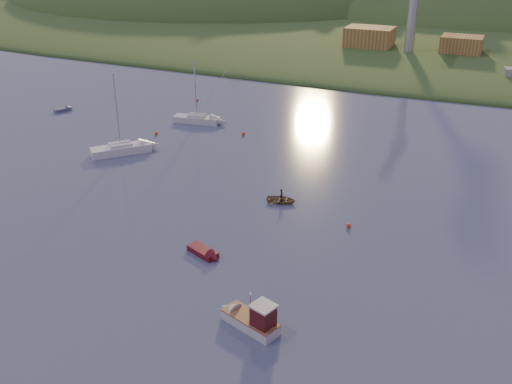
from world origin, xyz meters
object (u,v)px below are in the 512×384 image
at_px(sailboat_far, 197,119).
at_px(grey_dinghy, 66,109).
at_px(fishing_boat, 247,317).
at_px(red_tender, 208,254).
at_px(canoe, 281,200).
at_px(sailboat_near, 121,148).

bearing_deg(sailboat_far, grey_dinghy, 177.69).
xyz_separation_m(fishing_boat, grey_dinghy, (-53.03, 40.70, -0.56)).
distance_m(fishing_boat, red_tender, 11.05).
height_order(canoe, red_tender, red_tender).
bearing_deg(sailboat_near, fishing_boat, -88.74).
distance_m(sailboat_far, red_tender, 41.73).
bearing_deg(canoe, red_tender, 160.38).
height_order(sailboat_far, canoe, sailboat_far).
xyz_separation_m(fishing_boat, sailboat_far, (-28.93, 43.81, -0.12)).
height_order(fishing_boat, red_tender, fishing_boat).
bearing_deg(sailboat_far, canoe, -52.97).
bearing_deg(red_tender, canoe, 103.48).
bearing_deg(canoe, sailboat_near, 67.11).
bearing_deg(sailboat_near, canoe, -60.03).
relative_size(canoe, red_tender, 0.82).
relative_size(fishing_boat, canoe, 1.77).
distance_m(sailboat_near, sailboat_far, 16.69).
relative_size(fishing_boat, red_tender, 1.45).
height_order(sailboat_near, grey_dinghy, sailboat_near).
distance_m(sailboat_far, grey_dinghy, 24.30).
xyz_separation_m(fishing_boat, red_tender, (-7.74, 7.86, -0.53)).
xyz_separation_m(canoe, red_tender, (-2.13, -13.96, -0.07)).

